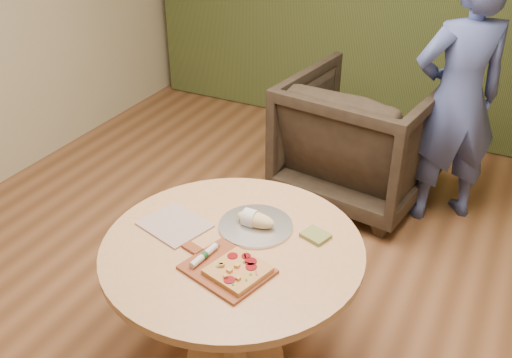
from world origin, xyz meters
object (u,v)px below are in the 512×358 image
Objects in this scene: pedestal_table at (233,269)px; person_standing at (457,100)px; pizza_paddle at (226,268)px; flatbread_pizza at (238,270)px; serving_tray at (256,226)px; armchair at (361,132)px; cutlery_roll at (204,255)px; bread_roll at (254,219)px.

person_standing is at bearing 70.88° from pedestal_table.
flatbread_pizza reaches higher than pizza_paddle.
serving_tray is 0.34× the size of armchair.
pizza_paddle is 1.33× the size of serving_tray.
cutlery_roll is (-0.11, 0.01, 0.02)m from pizza_paddle.
flatbread_pizza is at bearing -74.03° from bread_roll.
pedestal_table is 0.24m from cutlery_roll.
serving_tray is (0.09, 0.33, -0.02)m from cutlery_roll.
person_standing is at bearing 77.77° from cutlery_roll.
pedestal_table is 0.25m from bread_roll.
serving_tray is at bearing 104.62° from flatbread_pizza.
flatbread_pizza is 0.36m from serving_tray.
pizza_paddle reaches higher than pedestal_table.
serving_tray is at bearing 0.00° from bread_roll.
armchair is (0.01, 1.70, -0.28)m from bread_roll.
serving_tray is at bearing 97.64° from armchair.
pizza_paddle is 0.34m from serving_tray.
cutlery_roll is at bearing -104.79° from serving_tray.
cutlery_roll is 0.11× the size of person_standing.
cutlery_roll is 0.34m from serving_tray.
bread_roll is 1.82m from person_standing.
serving_tray reaches higher than pizza_paddle.
flatbread_pizza is at bearing -75.38° from serving_tray.
flatbread_pizza is at bearing 100.22° from armchair.
flatbread_pizza is at bearing 39.42° from person_standing.
bread_roll reaches higher than cutlery_roll.
cutlery_roll reaches higher than pedestal_table.
cutlery_roll reaches higher than serving_tray.
cutlery_roll is 0.19× the size of armchair.
cutlery_roll reaches higher than pizza_paddle.
bread_roll is (0.08, 0.33, 0.01)m from cutlery_roll.
armchair reaches higher than pizza_paddle.
serving_tray reaches higher than pedestal_table.
pizza_paddle is at bearing 0.94° from cutlery_roll.
person_standing is (0.61, 0.01, 0.37)m from armchair.
cutlery_roll is 2.05m from armchair.
armchair is (-0.02, 2.04, -0.24)m from pizza_paddle.
flatbread_pizza is at bearing 8.19° from pizza_paddle.
flatbread_pizza is 1.40× the size of bread_roll.
pizza_paddle is (0.06, -0.17, 0.15)m from pedestal_table.
pedestal_table is 0.23m from pizza_paddle.
bread_roll is at bearing 111.47° from pizza_paddle.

